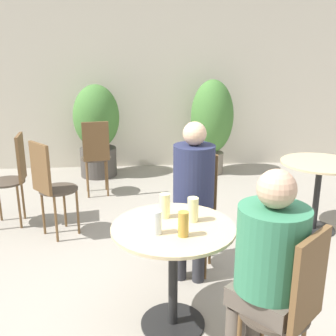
{
  "coord_description": "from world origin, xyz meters",
  "views": [
    {
      "loc": [
        -0.17,
        -2.2,
        1.72
      ],
      "look_at": [
        0.03,
        0.38,
        0.95
      ],
      "focal_mm": 42.0,
      "sensor_mm": 36.0,
      "label": 1
    }
  ],
  "objects": [
    {
      "name": "ground_plane",
      "position": [
        0.0,
        0.0,
        0.0
      ],
      "size": [
        20.0,
        20.0,
        0.0
      ],
      "primitive_type": "plane",
      "color": "gray"
    },
    {
      "name": "storefront_wall",
      "position": [
        0.0,
        3.76,
        1.5
      ],
      "size": [
        10.0,
        0.06,
        3.0
      ],
      "color": "beige",
      "rests_on": "ground_plane"
    },
    {
      "name": "cafe_table_near",
      "position": [
        0.03,
        -0.02,
        0.53
      ],
      "size": [
        0.76,
        0.76,
        0.7
      ],
      "color": "black",
      "rests_on": "ground_plane"
    },
    {
      "name": "cafe_table_far",
      "position": [
        1.58,
        1.3,
        0.53
      ],
      "size": [
        0.74,
        0.74,
        0.7
      ],
      "color": "black",
      "rests_on": "ground_plane"
    },
    {
      "name": "bistro_chair_0",
      "position": [
        0.55,
        -0.62,
        0.56
      ],
      "size": [
        0.42,
        0.42,
        0.94
      ],
      "rotation": [
        0.0,
        0.0,
        -2.42
      ],
      "color": "#42382D",
      "rests_on": "ground_plane"
    },
    {
      "name": "bistro_chair_1",
      "position": [
        0.29,
        0.73,
        0.56
      ],
      "size": [
        0.39,
        0.4,
        0.94
      ],
      "rotation": [
        0.0,
        0.0,
        -0.33
      ],
      "color": "#42382D",
      "rests_on": "ground_plane"
    },
    {
      "name": "bistro_chair_2",
      "position": [
        -1.0,
        1.34,
        0.56
      ],
      "size": [
        0.42,
        0.42,
        0.94
      ],
      "rotation": [
        0.0,
        0.0,
        2.29
      ],
      "color": "#42382D",
      "rests_on": "ground_plane"
    },
    {
      "name": "bistro_chair_3",
      "position": [
        -1.41,
        1.67,
        0.56
      ],
      "size": [
        0.38,
        0.36,
        0.94
      ],
      "rotation": [
        0.0,
        0.0,
        4.83
      ],
      "color": "#42382D",
      "rests_on": "ground_plane"
    },
    {
      "name": "bistro_chair_4",
      "position": [
        -0.67,
        2.43,
        0.56
      ],
      "size": [
        0.36,
        0.38,
        0.94
      ],
      "rotation": [
        0.0,
        0.0,
        3.3
      ],
      "color": "#42382D",
      "rests_on": "ground_plane"
    },
    {
      "name": "seated_person_0",
      "position": [
        0.46,
        -0.51,
        0.72
      ],
      "size": [
        0.44,
        0.45,
        1.2
      ],
      "rotation": [
        0.0,
        0.0,
        3.86
      ],
      "color": "brown",
      "rests_on": "ground_plane"
    },
    {
      "name": "seated_person_1",
      "position": [
        0.24,
        0.59,
        0.74
      ],
      "size": [
        0.35,
        0.37,
        1.23
      ],
      "rotation": [
        0.0,
        0.0,
        -0.33
      ],
      "color": "#2D2D33",
      "rests_on": "ground_plane"
    },
    {
      "name": "beer_glass_0",
      "position": [
        0.16,
        0.04,
        0.78
      ],
      "size": [
        0.07,
        0.07,
        0.15
      ],
      "color": "beige",
      "rests_on": "cafe_table_near"
    },
    {
      "name": "beer_glass_1",
      "position": [
        -0.01,
        0.11,
        0.78
      ],
      "size": [
        0.07,
        0.07,
        0.16
      ],
      "color": "beige",
      "rests_on": "cafe_table_near"
    },
    {
      "name": "beer_glass_2",
      "position": [
        -0.08,
        -0.12,
        0.77
      ],
      "size": [
        0.06,
        0.06,
        0.14
      ],
      "color": "silver",
      "rests_on": "cafe_table_near"
    },
    {
      "name": "beer_glass_3",
      "position": [
        0.08,
        -0.16,
        0.78
      ],
      "size": [
        0.06,
        0.06,
        0.15
      ],
      "color": "#B28433",
      "rests_on": "cafe_table_near"
    },
    {
      "name": "potted_plant_0",
      "position": [
        -0.74,
        3.3,
        0.7
      ],
      "size": [
        0.64,
        0.64,
        1.3
      ],
      "color": "#47423D",
      "rests_on": "ground_plane"
    },
    {
      "name": "potted_plant_1",
      "position": [
        0.9,
        3.3,
        0.77
      ],
      "size": [
        0.61,
        0.61,
        1.35
      ],
      "color": "slate",
      "rests_on": "ground_plane"
    }
  ]
}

